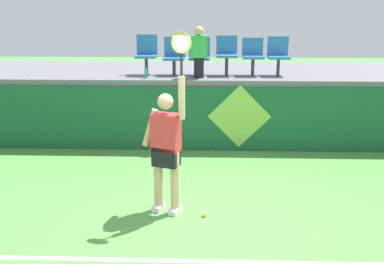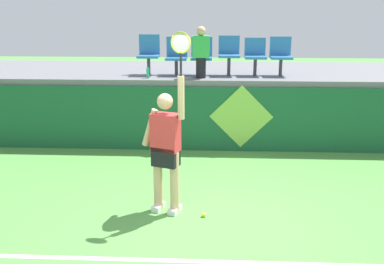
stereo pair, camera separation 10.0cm
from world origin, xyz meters
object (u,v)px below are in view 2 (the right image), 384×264
at_px(stadium_chair_2, 201,54).
at_px(spectator_0, 201,51).
at_px(tennis_ball, 203,215).
at_px(stadium_chair_5, 281,54).
at_px(stadium_chair_1, 176,54).
at_px(stadium_chair_0, 149,52).
at_px(stadium_chair_3, 229,53).
at_px(water_bottle, 148,73).
at_px(stadium_chair_4, 255,54).
at_px(tennis_player, 166,146).

xyz_separation_m(stadium_chair_2, spectator_0, (0.00, -0.41, 0.10)).
xyz_separation_m(tennis_ball, stadium_chair_5, (1.50, 3.82, 1.84)).
height_order(stadium_chair_1, stadium_chair_5, stadium_chair_5).
bearing_deg(stadium_chair_0, stadium_chair_3, -0.15).
xyz_separation_m(water_bottle, stadium_chair_1, (0.54, 0.52, 0.32)).
bearing_deg(spectator_0, stadium_chair_1, 142.07).
distance_m(stadium_chair_3, stadium_chair_4, 0.55).
bearing_deg(stadium_chair_5, stadium_chair_3, -179.91).
height_order(water_bottle, spectator_0, spectator_0).
bearing_deg(tennis_ball, stadium_chair_4, 75.76).
height_order(tennis_player, stadium_chair_2, tennis_player).
bearing_deg(spectator_0, tennis_player, -96.67).
bearing_deg(stadium_chair_1, stadium_chair_2, -0.11).
xyz_separation_m(stadium_chair_2, stadium_chair_4, (1.12, -0.01, 0.01)).
bearing_deg(stadium_chair_3, tennis_player, -104.66).
distance_m(tennis_ball, stadium_chair_5, 4.50).
height_order(stadium_chair_3, spectator_0, spectator_0).
relative_size(water_bottle, stadium_chair_5, 0.26).
bearing_deg(spectator_0, stadium_chair_5, 13.92).
relative_size(stadium_chair_0, spectator_0, 0.81).
relative_size(water_bottle, stadium_chair_3, 0.26).
bearing_deg(stadium_chair_0, water_bottle, -85.21).
distance_m(tennis_ball, spectator_0, 3.92).
xyz_separation_m(stadium_chair_5, spectator_0, (-1.65, -0.41, 0.09)).
xyz_separation_m(stadium_chair_0, stadium_chair_2, (1.12, -0.00, -0.04)).
height_order(tennis_player, stadium_chair_0, tennis_player).
distance_m(stadium_chair_1, spectator_0, 0.68).
bearing_deg(stadium_chair_3, stadium_chair_2, 179.62).
height_order(water_bottle, stadium_chair_5, stadium_chair_5).
distance_m(tennis_player, water_bottle, 3.26).
relative_size(tennis_ball, stadium_chair_5, 0.08).
xyz_separation_m(stadium_chair_0, stadium_chair_4, (2.24, -0.01, -0.02)).
height_order(stadium_chair_3, stadium_chair_4, stadium_chair_3).
distance_m(water_bottle, stadium_chair_3, 1.76).
height_order(stadium_chair_2, stadium_chair_3, stadium_chair_3).
xyz_separation_m(stadium_chair_1, stadium_chair_4, (1.65, -0.01, 0.01)).
distance_m(tennis_player, stadium_chair_2, 3.78).
bearing_deg(stadium_chair_5, spectator_0, -166.08).
relative_size(stadium_chair_0, stadium_chair_4, 1.08).
xyz_separation_m(water_bottle, stadium_chair_5, (2.73, 0.51, 0.34)).
bearing_deg(tennis_player, stadium_chair_0, 101.41).
bearing_deg(stadium_chair_2, stadium_chair_0, 179.97).
bearing_deg(stadium_chair_5, stadium_chair_1, 179.92).
bearing_deg(stadium_chair_1, stadium_chair_0, -179.96).
relative_size(tennis_ball, stadium_chair_4, 0.09).
xyz_separation_m(tennis_player, stadium_chair_5, (2.03, 3.65, 0.90)).
bearing_deg(tennis_player, stadium_chair_2, 84.08).
xyz_separation_m(tennis_ball, stadium_chair_3, (0.42, 3.82, 1.86)).
bearing_deg(stadium_chair_2, spectator_0, -90.00).
height_order(stadium_chair_0, stadium_chair_5, stadium_chair_0).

